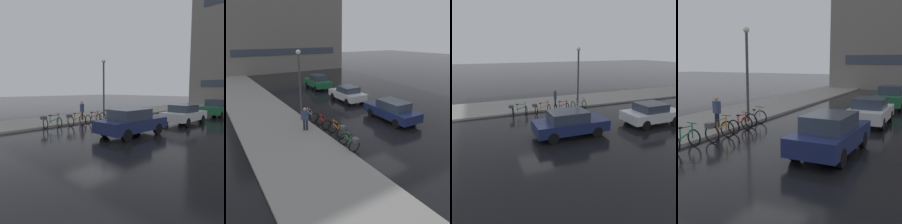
% 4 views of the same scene
% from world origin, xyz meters
% --- Properties ---
extents(ground_plane, '(140.00, 140.00, 0.00)m').
position_xyz_m(ground_plane, '(0.00, 0.00, 0.00)').
color(ground_plane, black).
extents(sidewalk_kerb, '(4.80, 60.00, 0.14)m').
position_xyz_m(sidewalk_kerb, '(-6.00, 10.00, 0.07)').
color(sidewalk_kerb, gray).
rests_on(sidewalk_kerb, ground).
extents(bicycle_nearest, '(0.75, 1.36, 0.98)m').
position_xyz_m(bicycle_nearest, '(-3.33, -0.66, 0.48)').
color(bicycle_nearest, black).
rests_on(bicycle_nearest, ground).
extents(bicycle_second, '(0.77, 1.37, 1.03)m').
position_xyz_m(bicycle_second, '(-3.01, 1.12, 0.49)').
color(bicycle_second, black).
rests_on(bicycle_second, ground).
extents(bicycle_third, '(0.74, 1.11, 0.92)m').
position_xyz_m(bicycle_third, '(-3.12, 2.92, 0.39)').
color(bicycle_third, black).
rests_on(bicycle_third, ground).
extents(bicycle_farthest, '(0.82, 1.20, 0.95)m').
position_xyz_m(bicycle_farthest, '(-3.29, 4.56, 0.40)').
color(bicycle_farthest, black).
rests_on(bicycle_farthest, ground).
extents(car_navy, '(1.94, 4.40, 1.52)m').
position_xyz_m(car_navy, '(1.92, 1.45, 0.78)').
color(car_navy, navy).
rests_on(car_navy, ground).
extents(car_white, '(1.92, 4.03, 1.46)m').
position_xyz_m(car_white, '(2.06, 7.51, 0.74)').
color(car_white, silver).
rests_on(car_white, ground).
extents(car_green, '(2.07, 4.43, 1.65)m').
position_xyz_m(car_green, '(2.21, 14.11, 0.82)').
color(car_green, '#1E6038').
rests_on(car_green, ground).
extents(pedestrian, '(0.46, 0.37, 1.68)m').
position_xyz_m(pedestrian, '(-4.46, 2.84, 0.95)').
color(pedestrian, '#1E2333').
rests_on(pedestrian, ground).
extents(streetlamp, '(0.32, 0.32, 5.15)m').
position_xyz_m(streetlamp, '(-3.91, 4.77, 3.10)').
color(streetlamp, '#424247').
rests_on(streetlamp, ground).
extents(building_facade_main, '(22.27, 9.32, 19.76)m').
position_xyz_m(building_facade_main, '(3.75, 32.83, 9.88)').
color(building_facade_main, gray).
rests_on(building_facade_main, ground).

